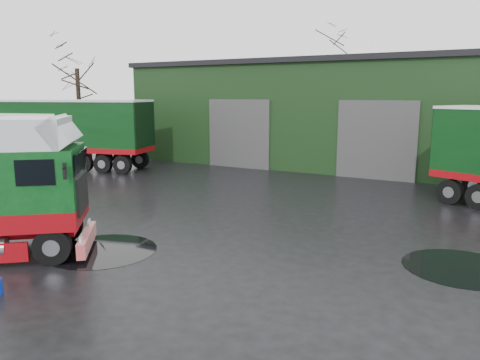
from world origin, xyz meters
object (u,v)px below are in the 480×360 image
Objects in this scene: tree_left at (79,95)px; trailer_left at (46,133)px; tree_back_a at (329,89)px; warehouse at (401,113)px.

trailer_left is at bearing -74.30° from tree_left.
trailer_left is 1.37× the size of tree_back_a.
trailer_left is (-18.00, -11.56, -1.14)m from warehouse.
trailer_left is 4.32m from tree_left.
tree_back_a reaches higher than tree_left.
warehouse is at bearing 22.83° from tree_left.
tree_back_a is at bearing -39.88° from trailer_left.
tree_left is 0.89× the size of tree_back_a.
warehouse is 21.42m from trailer_left.
tree_left reaches higher than warehouse.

